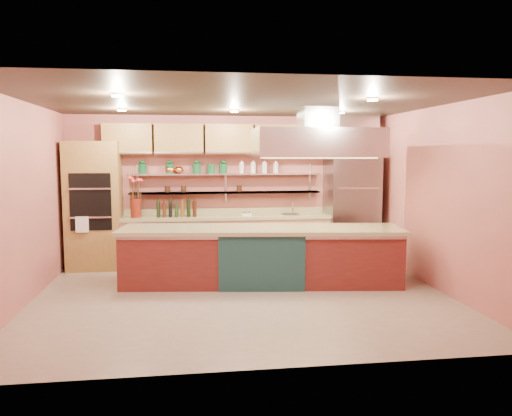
{
  "coord_description": "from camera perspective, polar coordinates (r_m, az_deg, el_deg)",
  "views": [
    {
      "loc": [
        -0.79,
        -7.07,
        2.06
      ],
      "look_at": [
        0.33,
        1.0,
        1.19
      ],
      "focal_mm": 35.0,
      "sensor_mm": 36.0,
      "label": 1
    }
  ],
  "objects": [
    {
      "name": "copper_kettle",
      "position": [
        9.44,
        -8.81,
        4.33
      ],
      "size": [
        0.21,
        0.21,
        0.14
      ],
      "primitive_type": "ellipsoid",
      "rotation": [
        0.0,
        0.0,
        -0.29
      ],
      "color": "orange",
      "rests_on": "wall_shelf_upper"
    },
    {
      "name": "wall_left",
      "position": [
        7.43,
        -25.19,
        0.4
      ],
      "size": [
        0.04,
        5.0,
        2.8
      ],
      "primitive_type": "cube",
      "color": "#A9594F",
      "rests_on": "floor"
    },
    {
      "name": "flower_vase",
      "position": [
        9.31,
        -13.56,
        -0.01
      ],
      "size": [
        0.24,
        0.24,
        0.34
      ],
      "primitive_type": "cylinder",
      "rotation": [
        0.0,
        0.0,
        -0.31
      ],
      "color": "#61190E",
      "rests_on": "back_counter"
    },
    {
      "name": "wall_right",
      "position": [
        8.05,
        20.21,
        0.99
      ],
      "size": [
        0.04,
        5.0,
        2.8
      ],
      "primitive_type": "cube",
      "color": "#A9594F",
      "rests_on": "floor"
    },
    {
      "name": "range_hood",
      "position": [
        8.03,
        7.02,
        7.38
      ],
      "size": [
        2.0,
        1.0,
        0.45
      ],
      "primitive_type": "cube",
      "color": "silver",
      "rests_on": "ceiling"
    },
    {
      "name": "wall_front",
      "position": [
        4.68,
        1.86,
        -2.05
      ],
      "size": [
        6.0,
        0.04,
        2.8
      ],
      "primitive_type": "cube",
      "color": "#A9594F",
      "rests_on": "floor"
    },
    {
      "name": "bar_faucet",
      "position": [
        9.59,
        4.22,
        -0.02
      ],
      "size": [
        0.04,
        0.04,
        0.23
      ],
      "primitive_type": "cylinder",
      "rotation": [
        0.0,
        0.0,
        0.27
      ],
      "color": "white",
      "rests_on": "back_counter"
    },
    {
      "name": "floor",
      "position": [
        7.41,
        -1.51,
        -10.16
      ],
      "size": [
        6.0,
        5.0,
        0.02
      ],
      "primitive_type": "cube",
      "color": "gray",
      "rests_on": "ground"
    },
    {
      "name": "wall_shelf_upper",
      "position": [
        9.47,
        -3.45,
        3.89
      ],
      "size": [
        3.6,
        0.26,
        0.03
      ],
      "primitive_type": "cube",
      "color": "silver",
      "rests_on": "wall_back"
    },
    {
      "name": "green_canister",
      "position": [
        9.45,
        -5.16,
        4.48
      ],
      "size": [
        0.17,
        0.17,
        0.17
      ],
      "primitive_type": "cylinder",
      "rotation": [
        0.0,
        0.0,
        0.18
      ],
      "color": "#0E4421",
      "rests_on": "wall_shelf_upper"
    },
    {
      "name": "back_counter",
      "position": [
        9.43,
        -3.32,
        -3.67
      ],
      "size": [
        3.84,
        0.64,
        0.93
      ],
      "primitive_type": "cube",
      "color": "tan",
      "rests_on": "floor"
    },
    {
      "name": "ceiling_downlights",
      "position": [
        7.34,
        -1.75,
        11.62
      ],
      "size": [
        4.0,
        2.8,
        0.02
      ],
      "primitive_type": "cube",
      "color": "#FFE5A5",
      "rests_on": "ceiling"
    },
    {
      "name": "wall_back",
      "position": [
        9.62,
        -3.2,
        2.14
      ],
      "size": [
        6.0,
        0.04,
        2.8
      ],
      "primitive_type": "cube",
      "color": "#A9594F",
      "rests_on": "floor"
    },
    {
      "name": "island",
      "position": [
        8.01,
        0.59,
        -5.48
      ],
      "size": [
        4.45,
        1.48,
        0.91
      ],
      "primitive_type": "cube",
      "rotation": [
        0.0,
        0.0,
        -0.12
      ],
      "color": "maroon",
      "rests_on": "floor"
    },
    {
      "name": "refrigerator",
      "position": [
        9.78,
        10.84,
        0.04
      ],
      "size": [
        0.95,
        0.72,
        2.1
      ],
      "primitive_type": "cube",
      "color": "gray",
      "rests_on": "floor"
    },
    {
      "name": "upper_cabinets",
      "position": [
        9.42,
        -3.15,
        7.83
      ],
      "size": [
        4.6,
        0.36,
        0.55
      ],
      "primitive_type": "cube",
      "color": "olive",
      "rests_on": "wall_back"
    },
    {
      "name": "kitchen_scale",
      "position": [
        9.35,
        -1.11,
        -0.56
      ],
      "size": [
        0.21,
        0.19,
        0.1
      ],
      "primitive_type": "cube",
      "rotation": [
        0.0,
        0.0,
        -0.39
      ],
      "color": "silver",
      "rests_on": "back_counter"
    },
    {
      "name": "wall_shelf_lower",
      "position": [
        9.49,
        -3.44,
        1.78
      ],
      "size": [
        3.6,
        0.26,
        0.03
      ],
      "primitive_type": "cube",
      "color": "silver",
      "rests_on": "wall_back"
    },
    {
      "name": "oil_bottle_cluster",
      "position": [
        9.27,
        -9.07,
        -0.22
      ],
      "size": [
        0.81,
        0.49,
        0.25
      ],
      "primitive_type": "cube",
      "rotation": [
        0.0,
        0.0,
        -0.37
      ],
      "color": "black",
      "rests_on": "back_counter"
    },
    {
      "name": "ceiling",
      "position": [
        7.15,
        -1.58,
        12.01
      ],
      "size": [
        6.0,
        5.0,
        0.02
      ],
      "primitive_type": "cube",
      "color": "black",
      "rests_on": "wall_back"
    },
    {
      "name": "oven_stack",
      "position": [
        9.44,
        -18.02,
        0.25
      ],
      "size": [
        0.95,
        0.64,
        2.3
      ],
      "primitive_type": "cube",
      "color": "olive",
      "rests_on": "floor"
    }
  ]
}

